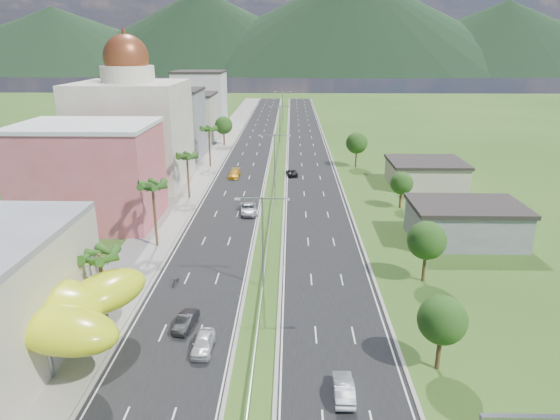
{
  "coord_description": "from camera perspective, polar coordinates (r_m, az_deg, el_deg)",
  "views": [
    {
      "loc": [
        3.13,
        -42.21,
        26.91
      ],
      "look_at": [
        1.79,
        17.39,
        7.0
      ],
      "focal_mm": 32.0,
      "sensor_mm": 36.0,
      "label": 1
    }
  ],
  "objects": [
    {
      "name": "ground",
      "position": [
        50.16,
        -2.57,
        -14.0
      ],
      "size": [
        500.0,
        500.0,
        0.0
      ],
      "primitive_type": "plane",
      "color": "#2D5119",
      "rests_on": "ground"
    },
    {
      "name": "road_left",
      "position": [
        135.34,
        -3.27,
        6.98
      ],
      "size": [
        11.0,
        260.0,
        0.04
      ],
      "primitive_type": "cube",
      "color": "black",
      "rests_on": "ground"
    },
    {
      "name": "road_right",
      "position": [
        134.99,
        3.14,
        6.95
      ],
      "size": [
        11.0,
        260.0,
        0.04
      ],
      "primitive_type": "cube",
      "color": "black",
      "rests_on": "ground"
    },
    {
      "name": "sidewalk_left",
      "position": [
        136.4,
        -7.28,
        6.97
      ],
      "size": [
        7.0,
        260.0,
        0.12
      ],
      "primitive_type": "cube",
      "color": "gray",
      "rests_on": "ground"
    },
    {
      "name": "median_guardrail",
      "position": [
        117.23,
        -0.28,
        5.51
      ],
      "size": [
        0.1,
        216.06,
        0.76
      ],
      "color": "gray",
      "rests_on": "ground"
    },
    {
      "name": "streetlight_median_b",
      "position": [
        56.06,
        -2.0,
        -2.62
      ],
      "size": [
        6.04,
        0.25,
        11.0
      ],
      "color": "gray",
      "rests_on": "ground"
    },
    {
      "name": "streetlight_median_c",
      "position": [
        94.44,
        -0.65,
        6.14
      ],
      "size": [
        6.04,
        0.25,
        11.0
      ],
      "color": "gray",
      "rests_on": "ground"
    },
    {
      "name": "streetlight_median_d",
      "position": [
        138.72,
        -0.02,
        10.11
      ],
      "size": [
        6.04,
        0.25,
        11.0
      ],
      "color": "gray",
      "rests_on": "ground"
    },
    {
      "name": "streetlight_median_e",
      "position": [
        183.35,
        0.31,
        12.15
      ],
      "size": [
        6.04,
        0.25,
        11.0
      ],
      "color": "gray",
      "rests_on": "ground"
    },
    {
      "name": "lime_canopy",
      "position": [
        49.75,
        -27.02,
        -9.87
      ],
      "size": [
        18.0,
        15.0,
        7.4
      ],
      "color": "#CBDF15",
      "rests_on": "ground"
    },
    {
      "name": "pink_shophouse",
      "position": [
        82.78,
        -20.89,
        3.68
      ],
      "size": [
        20.0,
        15.0,
        15.0
      ],
      "primitive_type": "cube",
      "color": "#C2534F",
      "rests_on": "ground"
    },
    {
      "name": "domed_building",
      "position": [
        103.25,
        -16.49,
        9.06
      ],
      "size": [
        20.0,
        20.0,
        28.7
      ],
      "color": "#BFB79E",
      "rests_on": "ground"
    },
    {
      "name": "midrise_grey",
      "position": [
        127.28,
        -12.6,
        9.49
      ],
      "size": [
        16.0,
        15.0,
        16.0
      ],
      "primitive_type": "cube",
      "color": "slate",
      "rests_on": "ground"
    },
    {
      "name": "midrise_beige",
      "position": [
        148.73,
        -10.58,
        10.27
      ],
      "size": [
        16.0,
        15.0,
        13.0
      ],
      "primitive_type": "cube",
      "color": "#BEB09C",
      "rests_on": "ground"
    },
    {
      "name": "midrise_white",
      "position": [
        170.84,
        -9.08,
        12.23
      ],
      "size": [
        16.0,
        15.0,
        18.0
      ],
      "primitive_type": "cube",
      "color": "silver",
      "rests_on": "ground"
    },
    {
      "name": "shed_near",
      "position": [
        75.71,
        20.39,
        -1.55
      ],
      "size": [
        15.0,
        10.0,
        5.0
      ],
      "primitive_type": "cube",
      "color": "slate",
      "rests_on": "ground"
    },
    {
      "name": "shed_far",
      "position": [
        103.84,
        16.28,
        3.95
      ],
      "size": [
        14.0,
        12.0,
        4.4
      ],
      "primitive_type": "cube",
      "color": "#BEB09C",
      "rests_on": "ground"
    },
    {
      "name": "palm_tree_b",
      "position": [
        51.92,
        -19.94,
        -5.19
      ],
      "size": [
        3.6,
        3.6,
        8.1
      ],
      "color": "#47301C",
      "rests_on": "ground"
    },
    {
      "name": "palm_tree_c",
      "position": [
        69.35,
        -14.36,
        2.48
      ],
      "size": [
        3.6,
        3.6,
        9.6
      ],
      "color": "#47301C",
      "rests_on": "ground"
    },
    {
      "name": "palm_tree_d",
      "position": [
        91.26,
        -10.58,
        5.9
      ],
      "size": [
        3.6,
        3.6,
        8.6
      ],
      "color": "#47301C",
      "rests_on": "ground"
    },
    {
      "name": "palm_tree_e",
      "position": [
        115.26,
        -8.13,
        9.0
      ],
      "size": [
        3.6,
        3.6,
        9.4
      ],
      "color": "#47301C",
      "rests_on": "ground"
    },
    {
      "name": "leafy_tree_lfar",
      "position": [
        140.1,
        -6.46,
        9.59
      ],
      "size": [
        4.9,
        4.9,
        8.05
      ],
      "color": "#47301C",
      "rests_on": "ground"
    },
    {
      "name": "leafy_tree_ra",
      "position": [
        45.17,
        18.06,
        -11.89
      ],
      "size": [
        4.2,
        4.2,
        6.9
      ],
      "color": "#47301C",
      "rests_on": "ground"
    },
    {
      "name": "leafy_tree_rb",
      "position": [
        60.52,
        16.42,
        -3.37
      ],
      "size": [
        4.55,
        4.55,
        7.47
      ],
      "color": "#47301C",
      "rests_on": "ground"
    },
    {
      "name": "leafy_tree_rc",
      "position": [
        87.31,
        13.74,
        2.97
      ],
      "size": [
        3.85,
        3.85,
        6.33
      ],
      "color": "#47301C",
      "rests_on": "ground"
    },
    {
      "name": "leafy_tree_rd",
      "position": [
        115.18,
        8.76,
        7.58
      ],
      "size": [
        4.9,
        4.9,
        8.05
      ],
      "color": "#47301C",
      "rests_on": "ground"
    },
    {
      "name": "mountain_ridge",
      "position": [
        496.21,
        8.15,
        15.18
      ],
      "size": [
        860.0,
        140.0,
        90.0
      ],
      "primitive_type": null,
      "color": "black",
      "rests_on": "ground"
    },
    {
      "name": "car_white_near_left",
      "position": [
        47.94,
        -8.76,
        -14.79
      ],
      "size": [
        1.87,
        4.45,
        1.5
      ],
      "primitive_type": "imported",
      "rotation": [
        0.0,
        0.0,
        -0.02
      ],
      "color": "silver",
      "rests_on": "road_left"
    },
    {
      "name": "car_dark_left",
      "position": [
        51.61,
        -10.73,
        -12.37
      ],
      "size": [
        2.16,
        4.42,
        1.39
      ],
      "primitive_type": "imported",
      "rotation": [
        0.0,
        0.0,
        -0.17
      ],
      "color": "black",
      "rests_on": "road_left"
    },
    {
      "name": "car_silver_mid_left",
      "position": [
        83.02,
        -3.63,
        0.14
      ],
      "size": [
        3.47,
        6.16,
        1.63
      ],
      "primitive_type": "imported",
      "rotation": [
        0.0,
        0.0,
        0.14
      ],
      "color": "#ACAEB4",
      "rests_on": "road_left"
    },
    {
      "name": "car_yellow_far_left",
      "position": [
        106.03,
        -5.23,
        4.14
      ],
      "size": [
        2.32,
        5.35,
        1.53
      ],
      "primitive_type": "imported",
      "rotation": [
        0.0,
        0.0,
        -0.03
      ],
      "color": "orange",
      "rests_on": "road_left"
    },
    {
      "name": "car_silver_right",
      "position": [
        42.59,
        7.26,
        -19.54
      ],
      "size": [
        1.61,
        4.53,
        1.49
      ],
      "primitive_type": "imported",
      "rotation": [
        0.0,
        0.0,
        3.13
      ],
      "color": "#AAAEB1",
      "rests_on": "road_right"
    },
    {
      "name": "car_dark_far_right",
      "position": [
        107.23,
        1.36,
        4.3
      ],
      "size": [
        2.82,
        4.86,
        1.27
      ],
      "primitive_type": "imported",
      "rotation": [
        0.0,
        0.0,
        3.3
      ],
      "color": "black",
      "rests_on": "road_right"
    },
    {
      "name": "motorcycle",
      "position": [
        60.14,
        -11.84,
        -7.86
      ],
      "size": [
        0.87,
        1.93,
        1.19
      ],
      "primitive_type": "imported",
      "rotation": [
        0.0,
        0.0,
        -0.17
      ],
      "color": "black",
      "rests_on": "road_left"
    }
  ]
}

